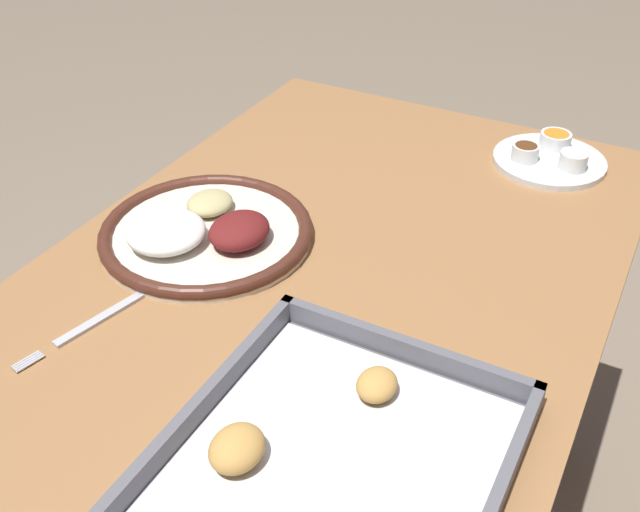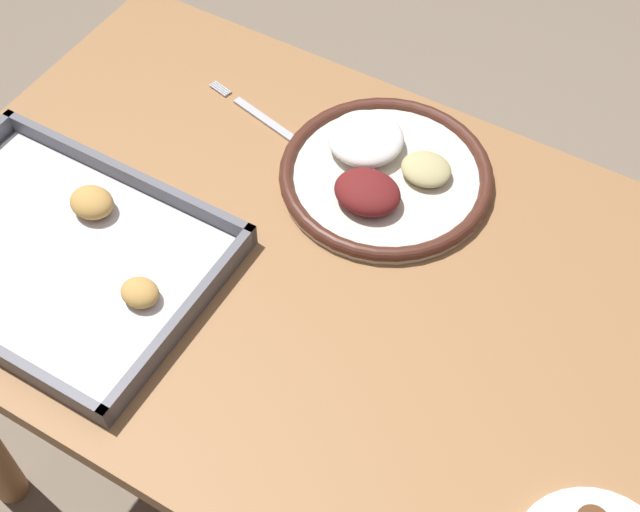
{
  "view_description": "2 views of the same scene",
  "coord_description": "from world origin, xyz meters",
  "px_view_note": "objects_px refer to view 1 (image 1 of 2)",
  "views": [
    {
      "loc": [
        0.69,
        0.36,
        1.3
      ],
      "look_at": [
        0.0,
        0.0,
        0.74
      ],
      "focal_mm": 42.0,
      "sensor_mm": 36.0,
      "label": 1
    },
    {
      "loc": [
        -0.34,
        0.58,
        1.64
      ],
      "look_at": [
        0.0,
        0.0,
        0.74
      ],
      "focal_mm": 50.0,
      "sensor_mm": 36.0,
      "label": 2
    }
  ],
  "objects_px": {
    "saucer_plate": "(550,157)",
    "baking_tray": "(314,486)",
    "fork": "(103,317)",
    "dinner_plate": "(204,232)"
  },
  "relations": [
    {
      "from": "fork",
      "to": "baking_tray",
      "type": "xyz_separation_m",
      "value": [
        0.1,
        0.34,
        0.01
      ]
    },
    {
      "from": "saucer_plate",
      "to": "baking_tray",
      "type": "bearing_deg",
      "value": -2.67
    },
    {
      "from": "saucer_plate",
      "to": "fork",
      "type": "bearing_deg",
      "value": -30.59
    },
    {
      "from": "fork",
      "to": "baking_tray",
      "type": "distance_m",
      "value": 0.36
    },
    {
      "from": "fork",
      "to": "baking_tray",
      "type": "height_order",
      "value": "baking_tray"
    },
    {
      "from": "saucer_plate",
      "to": "baking_tray",
      "type": "height_order",
      "value": "baking_tray"
    },
    {
      "from": "saucer_plate",
      "to": "baking_tray",
      "type": "xyz_separation_m",
      "value": [
        0.74,
        -0.03,
        -0.0
      ]
    },
    {
      "from": "fork",
      "to": "dinner_plate",
      "type": "bearing_deg",
      "value": -170.22
    },
    {
      "from": "baking_tray",
      "to": "fork",
      "type": "bearing_deg",
      "value": -106.45
    },
    {
      "from": "dinner_plate",
      "to": "baking_tray",
      "type": "height_order",
      "value": "dinner_plate"
    }
  ]
}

